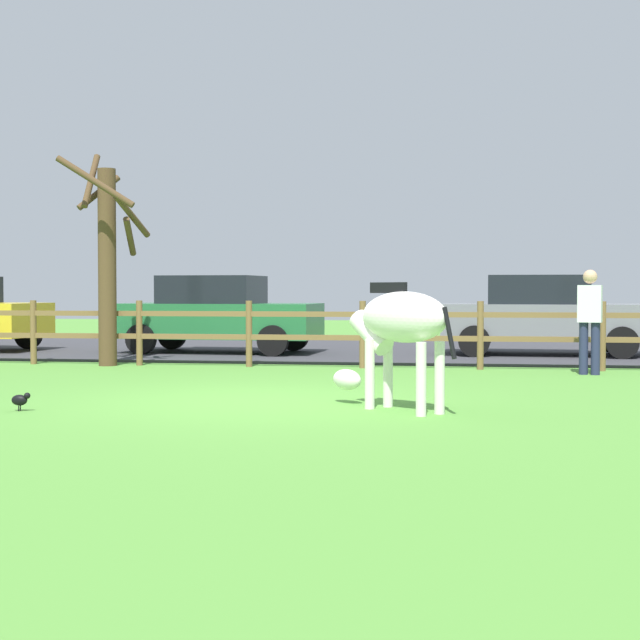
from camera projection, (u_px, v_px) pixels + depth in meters
ground_plane at (251, 401)px, 11.41m from camera, size 60.00×60.00×0.00m
parking_asphalt at (346, 350)px, 20.60m from camera, size 28.00×7.40×0.05m
paddock_fence at (305, 329)px, 16.35m from camera, size 21.75×0.11×1.14m
bare_tree at (107, 256)px, 16.66m from camera, size 1.35×1.33×3.73m
zebra at (399, 327)px, 10.50m from camera, size 1.55×1.45×1.41m
crow_on_grass at (21, 400)px, 10.49m from camera, size 0.21×0.10×0.20m
parked_car_grey at (544, 314)px, 18.76m from camera, size 4.07×2.03×1.56m
parked_car_green at (218, 314)px, 19.45m from camera, size 4.10×2.09×1.56m
visitor_near_fence at (590, 317)px, 14.94m from camera, size 0.40×0.30×1.64m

